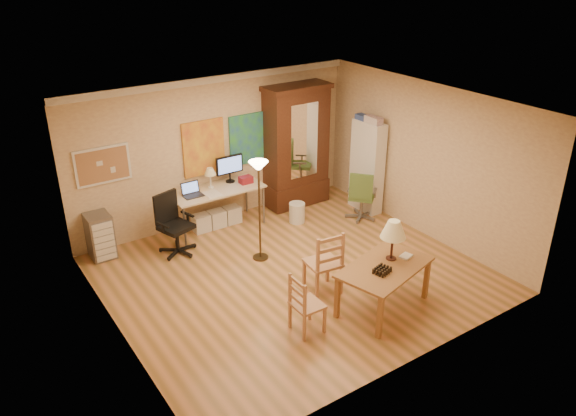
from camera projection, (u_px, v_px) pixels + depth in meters
floor at (294, 274)px, 8.87m from camera, size 5.50×5.50×0.00m
crown_molding at (213, 79)px, 9.59m from camera, size 5.50×0.08×0.12m
corkboard at (103, 165)px, 9.05m from camera, size 0.90×0.04×0.62m
art_panel_left at (204, 148)px, 9.98m from camera, size 0.80×0.04×1.00m
art_panel_right at (247, 139)px, 10.43m from camera, size 0.75×0.04×0.95m
dining_table at (388, 255)px, 7.80m from camera, size 1.53×1.14×1.28m
ladder_chair_back at (324, 264)px, 8.22m from camera, size 0.52×0.51×1.02m
ladder_chair_left at (306, 306)px, 7.41m from camera, size 0.39×0.40×0.86m
torchiere_lamp at (259, 182)px, 8.76m from camera, size 0.31×0.31×1.71m
computer_desk at (218, 203)px, 10.19m from camera, size 1.69×0.74×1.28m
office_chair_black at (176, 237)px, 9.40m from camera, size 0.65×0.65×1.05m
office_chair_green at (361, 206)px, 10.57m from camera, size 0.62×0.62×0.97m
drawer_cart at (100, 236)px, 9.22m from camera, size 0.38×0.46×0.76m
armoire at (296, 154)px, 10.91m from camera, size 1.30×0.62×2.39m
bookshelf at (367, 167)px, 10.71m from camera, size 0.27×0.71×1.77m
wastebin at (297, 213)px, 10.48m from camera, size 0.30×0.30×0.38m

